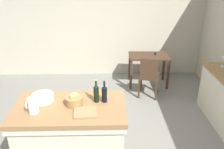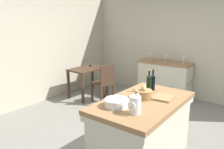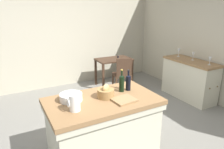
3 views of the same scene
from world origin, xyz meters
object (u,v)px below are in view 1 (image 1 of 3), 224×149
wooden_chair (149,76)px  wine_bottle_dark (104,94)px  wine_glass_middle (224,60)px  bread_basket (74,100)px  wine_bottle_amber (96,93)px  cutting_board (85,112)px  island_table (72,131)px  writing_desk (149,60)px  pitcher (33,105)px  wash_bowl (43,98)px

wooden_chair → wine_bottle_dark: wine_bottle_dark is taller
wine_bottle_dark → wine_glass_middle: bearing=28.3°
bread_basket → wine_bottle_amber: (0.29, 0.08, 0.06)m
bread_basket → cutting_board: bearing=-52.1°
island_table → wine_bottle_dark: 0.70m
island_table → writing_desk: (1.47, 2.36, 0.15)m
pitcher → wash_bowl: pitcher is taller
wine_bottle_amber → wine_bottle_dark: bearing=-2.6°
bread_basket → cutting_board: bread_basket is taller
writing_desk → wine_bottle_dark: (-1.00, -2.26, 0.38)m
wooden_chair → wine_glass_middle: 1.44m
island_table → wash_bowl: 0.60m
wine_glass_middle → wooden_chair: bearing=157.8°
wooden_chair → bread_basket: bread_basket is taller
island_table → cutting_board: size_ratio=5.13×
writing_desk → cutting_board: 2.84m
island_table → pitcher: 0.67m
pitcher → wine_glass_middle: (3.04, 1.39, 0.05)m
wine_bottle_dark → bread_basket: bearing=-169.8°
wooden_chair → wine_glass_middle: wine_glass_middle is taller
wooden_chair → cutting_board: wooden_chair is taller
wooden_chair → cutting_board: (-1.16, -1.94, 0.38)m
writing_desk → wine_bottle_amber: (-1.11, -2.25, 0.38)m
pitcher → wine_bottle_amber: (0.78, 0.24, 0.03)m
writing_desk → pitcher: (-1.89, -2.49, 0.35)m
writing_desk → wine_bottle_dark: bearing=-114.0°
bread_basket → wine_bottle_amber: 0.31m
bread_basket → wine_bottle_amber: wine_bottle_amber is taller
wash_bowl → wine_glass_middle: (3.00, 1.11, 0.11)m
pitcher → island_table: bearing=16.9°
bread_basket → wine_bottle_amber: size_ratio=0.69×
bread_basket → wash_bowl: bearing=164.8°
wine_bottle_dark → wine_bottle_amber: wine_bottle_amber is taller
writing_desk → wine_glass_middle: size_ratio=4.85×
island_table → wine_bottle_dark: (0.46, 0.11, 0.52)m
writing_desk → wooden_chair: 0.61m
pitcher → wooden_chair: bearing=46.5°
island_table → wooden_chair: bearing=52.1°
pitcher → wine_bottle_dark: size_ratio=0.78×
writing_desk → bread_basket: size_ratio=4.04×
wash_bowl → wine_bottle_dark: wine_bottle_dark is taller
cutting_board → wooden_chair: bearing=59.2°
writing_desk → cutting_board: (-1.24, -2.54, 0.26)m
island_table → wine_glass_middle: wine_glass_middle is taller
island_table → pitcher: bearing=-163.1°
pitcher → wine_glass_middle: size_ratio=1.28×
island_table → writing_desk: island_table is taller
island_table → wine_bottle_dark: bearing=13.0°
pitcher → wash_bowl: size_ratio=0.83×
writing_desk → wooden_chair: size_ratio=1.02×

